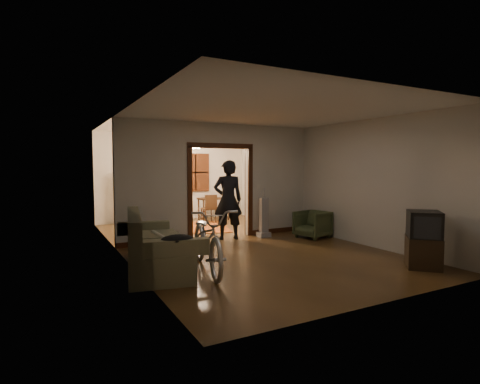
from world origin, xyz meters
TOP-DOWN VIEW (x-y plane):
  - floor at (0.00, 0.00)m, footprint 5.00×8.50m
  - ceiling at (0.00, 0.00)m, footprint 5.00×8.50m
  - wall_back at (0.00, 4.25)m, footprint 5.00×0.02m
  - wall_left at (-2.50, 0.00)m, footprint 0.02×8.50m
  - wall_right at (2.50, 0.00)m, footprint 0.02×8.50m
  - partition_wall at (0.00, 0.75)m, footprint 5.00×0.14m
  - door_casing at (0.00, 0.75)m, footprint 1.74×0.20m
  - far_window at (0.70, 4.21)m, footprint 0.98×0.06m
  - chandelier at (0.00, 2.50)m, footprint 0.24×0.24m
  - light_switch at (1.05, 0.68)m, footprint 0.08×0.01m
  - sofa at (-2.14, -1.33)m, footprint 1.38×2.32m
  - rolled_paper at (-2.04, -1.03)m, footprint 0.09×0.75m
  - jacket at (-2.09, -2.24)m, footprint 0.50×0.38m
  - bicycle at (-1.41, -1.79)m, footprint 1.11×2.18m
  - armchair at (2.01, -0.32)m, footprint 0.88×0.87m
  - tv_stand at (2.00, -3.37)m, footprint 0.80×0.80m
  - crt_tv at (2.00, -3.37)m, footprint 0.77×0.77m
  - vacuum at (1.00, 0.32)m, footprint 0.32×0.27m
  - person at (0.10, 0.50)m, footprint 0.79×0.62m
  - oriental_rug at (0.10, 2.47)m, footprint 2.14×2.50m
  - locker at (-1.26, 4.03)m, footprint 0.93×0.67m
  - globe at (-1.26, 4.03)m, footprint 0.25×0.25m
  - desk at (1.07, 3.55)m, footprint 1.10×0.84m
  - desk_chair at (0.71, 3.12)m, footprint 0.41×0.41m

SIDE VIEW (x-z plane):
  - floor at x=0.00m, z-range -0.01..0.01m
  - oriental_rug at x=0.10m, z-range 0.00..0.02m
  - tv_stand at x=2.00m, z-range 0.00..0.54m
  - armchair at x=2.01m, z-range 0.00..0.67m
  - desk at x=1.07m, z-range 0.00..0.72m
  - desk_chair at x=0.71m, z-range 0.00..0.88m
  - vacuum at x=1.00m, z-range 0.00..0.98m
  - sofa at x=-2.14m, z-range 0.00..1.00m
  - rolled_paper at x=-2.04m, z-range 0.48..0.58m
  - bicycle at x=-1.41m, z-range 0.00..1.09m
  - jacket at x=-2.09m, z-range 0.61..0.75m
  - crt_tv at x=2.00m, z-range 0.50..0.99m
  - locker at x=-1.26m, z-range 0.00..1.67m
  - person at x=0.10m, z-range 0.00..1.91m
  - door_casing at x=0.00m, z-range -0.06..2.26m
  - light_switch at x=1.05m, z-range 1.19..1.31m
  - wall_back at x=0.00m, z-range 0.00..2.80m
  - wall_left at x=-2.50m, z-range 0.00..2.80m
  - wall_right at x=2.50m, z-range 0.00..2.80m
  - partition_wall at x=0.00m, z-range 0.00..2.80m
  - far_window at x=0.70m, z-range 0.91..2.19m
  - globe at x=-1.26m, z-range 1.81..2.07m
  - chandelier at x=0.00m, z-range 2.23..2.47m
  - ceiling at x=0.00m, z-range 2.79..2.80m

